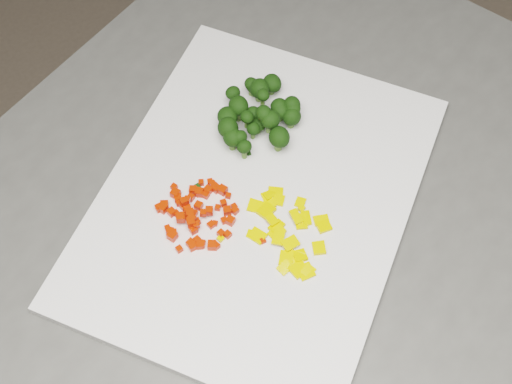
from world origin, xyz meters
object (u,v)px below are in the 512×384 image
pepper_pile (285,232)px  carrot_pile (195,209)px  counter_block (244,364)px  cutting_board (256,199)px  broccoli_pile (262,108)px

pepper_pile → carrot_pile: bearing=134.9°
counter_block → cutting_board: 0.46m
pepper_pile → broccoli_pile: 0.16m
counter_block → pepper_pile: (0.05, -0.02, 0.47)m
carrot_pile → pepper_pile: bearing=-45.1°
carrot_pile → pepper_pile: size_ratio=0.86×
carrot_pile → pepper_pile: carrot_pile is taller
counter_block → broccoli_pile: bearing=49.3°
broccoli_pile → carrot_pile: bearing=-150.6°
cutting_board → pepper_pile: size_ratio=3.88×
cutting_board → counter_block: bearing=-141.7°
carrot_pile → broccoli_pile: (0.13, 0.07, 0.01)m
counter_block → carrot_pile: carrot_pile is taller
counter_block → broccoli_pile: (0.11, 0.12, 0.49)m
counter_block → pepper_pile: bearing=-26.2°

